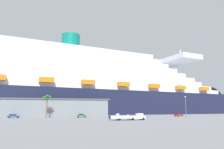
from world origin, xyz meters
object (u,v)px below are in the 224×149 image
at_px(pickup_truck, 137,117).
at_px(parked_car_green_wagon, 81,116).
at_px(parked_car_blue_suv, 13,116).
at_px(cruise_ship, 110,90).
at_px(street_lamp, 186,104).
at_px(palm_tree, 47,100).
at_px(parked_car_red_hatchback, 179,115).
at_px(small_boat_on_trailer, 122,117).

distance_m(pickup_truck, parked_car_green_wagon, 31.76).
bearing_deg(parked_car_blue_suv, parked_car_green_wagon, -6.99).
xyz_separation_m(cruise_ship, parked_car_blue_suv, (-57.64, -47.77, -16.39)).
height_order(pickup_truck, parked_car_blue_suv, pickup_truck).
bearing_deg(street_lamp, pickup_truck, -154.60).
xyz_separation_m(palm_tree, parked_car_red_hatchback, (64.14, -1.15, -6.76)).
bearing_deg(street_lamp, cruise_ship, 101.91).
height_order(pickup_truck, palm_tree, palm_tree).
xyz_separation_m(pickup_truck, palm_tree, (-27.96, 28.84, 6.55)).
xyz_separation_m(parked_car_blue_suv, parked_car_red_hatchback, (76.97, -4.58, -0.00)).
xyz_separation_m(cruise_ship, parked_car_green_wagon, (-30.05, -51.16, -16.39)).
bearing_deg(palm_tree, parked_car_red_hatchback, -1.02).
xyz_separation_m(pickup_truck, parked_car_blue_suv, (-40.79, 32.28, -0.21)).
height_order(small_boat_on_trailer, parked_car_red_hatchback, small_boat_on_trailer).
distance_m(street_lamp, parked_car_blue_suv, 73.80).
relative_size(cruise_ship, palm_tree, 26.26).
bearing_deg(parked_car_red_hatchback, street_lamp, -112.77).
height_order(pickup_truck, parked_car_green_wagon, pickup_truck).
distance_m(palm_tree, parked_car_red_hatchback, 64.50).
bearing_deg(parked_car_green_wagon, parked_car_red_hatchback, -1.39).
relative_size(pickup_truck, street_lamp, 0.61).
relative_size(small_boat_on_trailer, palm_tree, 0.92).
bearing_deg(cruise_ship, street_lamp, -78.09).
relative_size(palm_tree, parked_car_red_hatchback, 2.11).
relative_size(pickup_truck, small_boat_on_trailer, 0.65).
relative_size(cruise_ship, parked_car_red_hatchback, 55.30).
bearing_deg(small_boat_on_trailer, parked_car_blue_suv, 137.64).
xyz_separation_m(cruise_ship, parked_car_red_hatchback, (19.32, -52.36, -16.39)).
relative_size(palm_tree, parked_car_green_wagon, 2.10).
xyz_separation_m(pickup_truck, small_boat_on_trailer, (-5.56, 0.15, -0.09)).
xyz_separation_m(small_boat_on_trailer, parked_car_green_wagon, (-7.64, 28.74, -0.13)).
relative_size(pickup_truck, parked_car_green_wagon, 1.25).
distance_m(pickup_truck, parked_car_red_hatchback, 45.56).
height_order(palm_tree, street_lamp, palm_tree).
relative_size(parked_car_blue_suv, parked_car_red_hatchback, 1.06).
bearing_deg(small_boat_on_trailer, cruise_ship, 74.33).
distance_m(palm_tree, parked_car_blue_suv, 14.90).
distance_m(street_lamp, parked_car_red_hatchback, 15.12).
bearing_deg(street_lamp, parked_car_red_hatchback, 67.23).
height_order(cruise_ship, parked_car_green_wagon, cruise_ship).
distance_m(cruise_ship, pickup_truck, 83.39).
bearing_deg(parked_car_red_hatchback, parked_car_green_wagon, 178.61).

